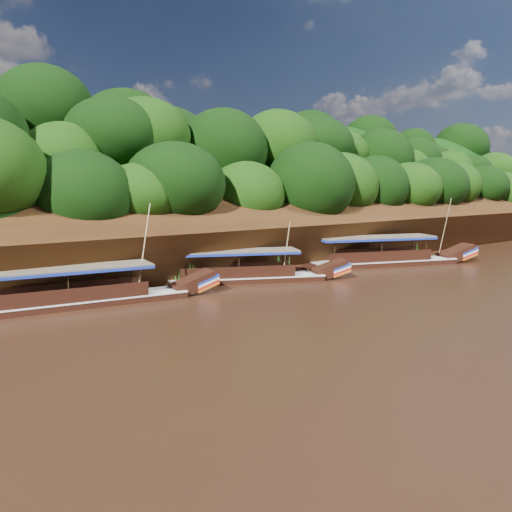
% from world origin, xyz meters
% --- Properties ---
extents(ground, '(160.00, 160.00, 0.00)m').
position_xyz_m(ground, '(0.00, 0.00, 0.00)').
color(ground, black).
rests_on(ground, ground).
extents(riverbank, '(120.00, 30.06, 19.40)m').
position_xyz_m(riverbank, '(-0.01, 22.73, 1.89)').
color(riverbank, black).
rests_on(riverbank, ground).
extents(boat_0, '(15.52, 7.37, 6.28)m').
position_xyz_m(boat_0, '(12.07, 6.62, 0.58)').
color(boat_0, black).
rests_on(boat_0, ground).
extents(boat_1, '(12.88, 7.33, 4.78)m').
position_xyz_m(boat_1, '(-1.91, 7.76, 0.52)').
color(boat_1, black).
rests_on(boat_1, ground).
extents(boat_2, '(14.72, 3.85, 6.25)m').
position_xyz_m(boat_2, '(-13.72, 7.71, 0.52)').
color(boat_2, black).
rests_on(boat_2, ground).
extents(reeds, '(47.95, 2.26, 2.07)m').
position_xyz_m(reeds, '(-2.82, 9.46, 0.92)').
color(reeds, '#1F6C1B').
rests_on(reeds, ground).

